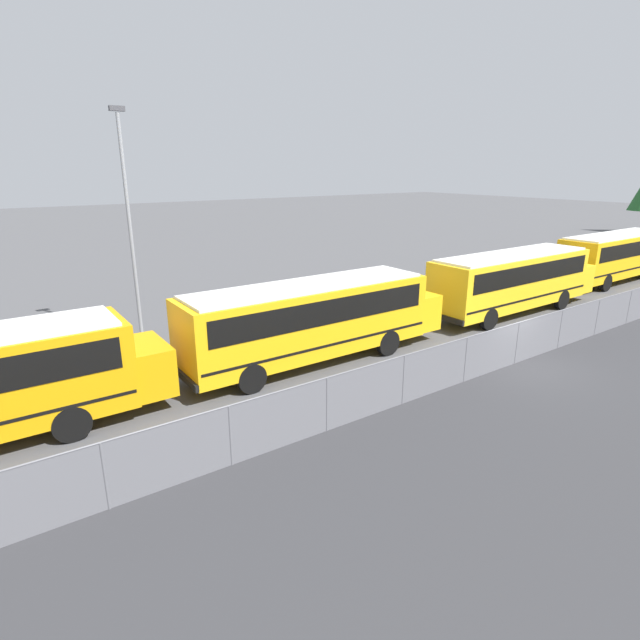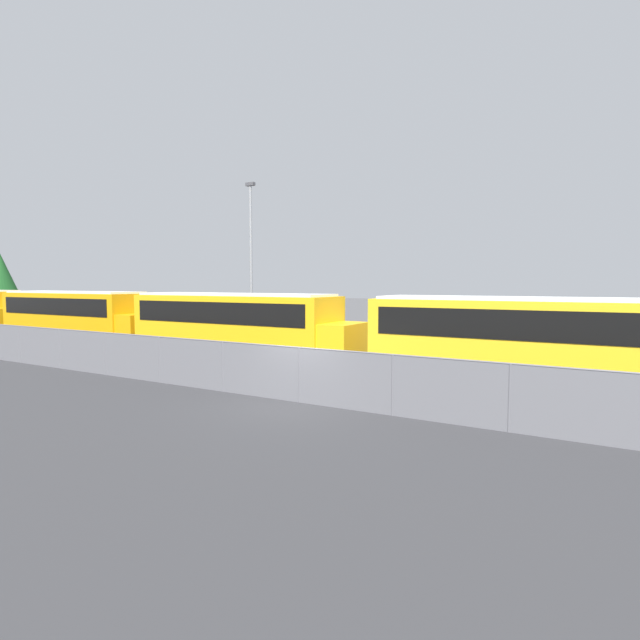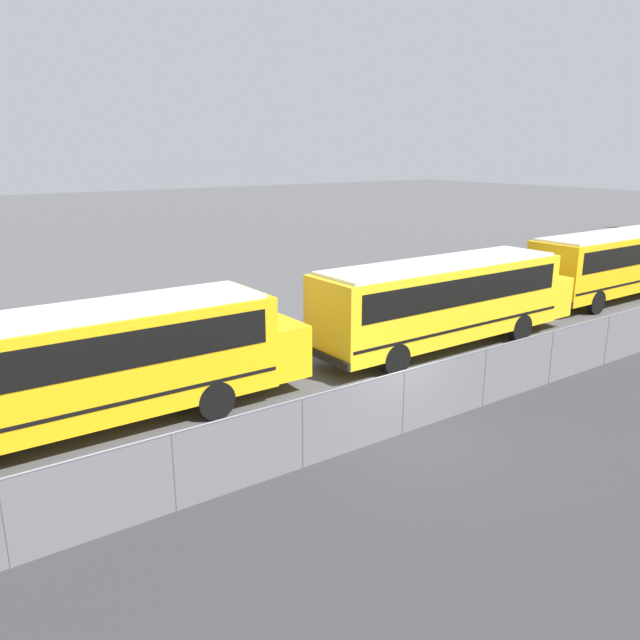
{
  "view_description": "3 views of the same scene",
  "coord_description": "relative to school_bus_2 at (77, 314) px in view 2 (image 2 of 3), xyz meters",
  "views": [
    {
      "loc": [
        -16.83,
        -10.61,
        7.46
      ],
      "look_at": [
        -6.33,
        4.38,
        1.82
      ],
      "focal_mm": 28.0,
      "sensor_mm": 36.0,
      "label": 1
    },
    {
      "loc": [
        8.16,
        -12.7,
        3.64
      ],
      "look_at": [
        -1.97,
        4.63,
        2.18
      ],
      "focal_mm": 28.0,
      "sensor_mm": 36.0,
      "label": 2
    },
    {
      "loc": [
        -10.15,
        -10.68,
        7.01
      ],
      "look_at": [
        0.75,
        4.7,
        1.84
      ],
      "focal_mm": 35.0,
      "sensor_mm": 36.0,
      "label": 3
    }
  ],
  "objects": [
    {
      "name": "ground_plane",
      "position": [
        18.25,
        -4.84,
        -1.92
      ],
      "size": [
        200.0,
        200.0,
        0.0
      ],
      "primitive_type": "plane",
      "color": "#4C4C4F"
    },
    {
      "name": "road_strip",
      "position": [
        18.25,
        -10.84,
        -1.92
      ],
      "size": [
        143.87,
        12.0,
        0.01
      ],
      "color": "#333335",
      "rests_on": "ground_plane"
    },
    {
      "name": "fence",
      "position": [
        18.25,
        -4.84,
        -1.04
      ],
      "size": [
        109.94,
        0.07,
        1.73
      ],
      "color": "#9EA0A5",
      "rests_on": "ground_plane"
    },
    {
      "name": "school_bus_2",
      "position": [
        0.0,
        0.0,
        0.0
      ],
      "size": [
        11.45,
        2.57,
        3.21
      ],
      "color": "orange",
      "rests_on": "ground_plane"
    },
    {
      "name": "school_bus_3",
      "position": [
        11.89,
        -0.1,
        0.0
      ],
      "size": [
        11.45,
        2.57,
        3.21
      ],
      "color": "yellow",
      "rests_on": "ground_plane"
    },
    {
      "name": "school_bus_4",
      "position": [
        24.37,
        -0.38,
        0.0
      ],
      "size": [
        11.45,
        2.57,
        3.21
      ],
      "color": "yellow",
      "rests_on": "ground_plane"
    },
    {
      "name": "light_pole",
      "position": [
        7.15,
        6.98,
        3.37
      ],
      "size": [
        0.6,
        0.24,
        9.8
      ],
      "color": "gray",
      "rests_on": "ground_plane"
    },
    {
      "name": "tree_1",
      "position": [
        -28.31,
        10.4,
        2.67
      ],
      "size": [
        3.72,
        3.72,
        7.03
      ],
      "color": "#51381E",
      "rests_on": "ground_plane"
    }
  ]
}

